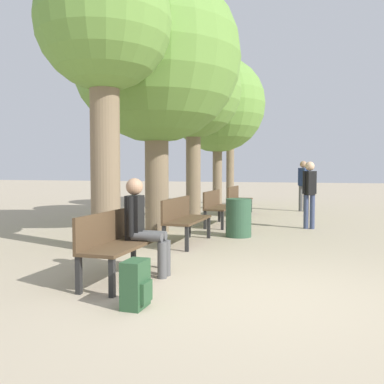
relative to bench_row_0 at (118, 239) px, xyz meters
name	(u,v)px	position (x,y,z in m)	size (l,w,h in m)	color
ground_plane	(255,297)	(1.79, -0.27, -0.51)	(80.00, 80.00, 0.00)	tan
bench_row_0	(118,239)	(0.00, 0.00, 0.00)	(0.50, 1.54, 0.86)	#4C3823
bench_row_1	(183,217)	(0.00, 2.69, 0.00)	(0.50, 1.54, 0.86)	#4C3823
bench_row_2	(217,205)	(0.00, 5.38, 0.00)	(0.50, 1.54, 0.86)	#4C3823
bench_row_3	(238,198)	(0.00, 8.07, 0.00)	(0.50, 1.54, 0.86)	#4C3823
tree_row_0	(104,31)	(-1.03, 1.62, 3.18)	(2.26, 2.26, 4.96)	#7A664C
tree_row_1	(156,59)	(-1.03, 3.96, 3.28)	(3.70, 3.70, 5.67)	#7A664C
tree_row_2	(193,92)	(-1.03, 6.77, 3.06)	(2.71, 2.71, 4.97)	#7A664C
tree_row_3	(218,105)	(-1.03, 9.68, 3.10)	(3.29, 3.29, 5.27)	#7A664C
tree_row_4	(230,110)	(-1.03, 11.85, 3.22)	(2.60, 2.60, 5.06)	#7A664C
person_seated	(143,224)	(0.23, 0.27, 0.18)	(0.58, 0.33, 1.28)	#4C4C4C
backpack	(136,284)	(0.69, -0.96, -0.27)	(0.24, 0.32, 0.48)	#284C2D
pedestrian_near	(309,190)	(2.19, 5.42, 0.39)	(0.32, 0.28, 1.56)	#384260
pedestrian_mid	(303,183)	(1.88, 9.61, 0.44)	(0.34, 0.28, 1.66)	#4C4C4C
trash_bin	(239,218)	(0.83, 3.79, -0.12)	(0.53, 0.53, 0.78)	#2D5138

